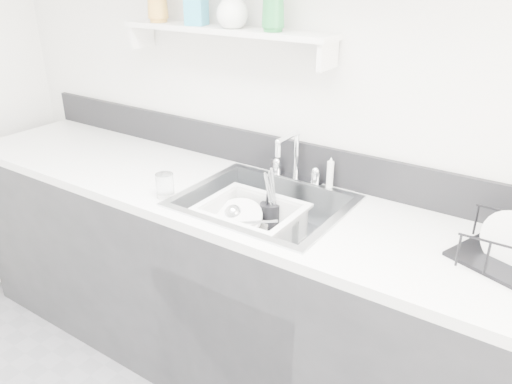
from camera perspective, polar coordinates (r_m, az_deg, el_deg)
The scene contains 17 objects.
room_shell at distance 1.17m, azimuth -22.32°, elevation 18.88°, with size 3.50×3.00×2.60m.
counter_run at distance 2.19m, azimuth 0.75°, elevation -11.99°, with size 3.20×0.62×0.92m.
backsplash at distance 2.16m, azimuth 5.18°, elevation 3.68°, with size 3.20×0.02×0.16m, color black.
sink at distance 1.99m, azimuth 0.80°, elevation -3.42°, with size 0.64×0.52×0.20m, color silver, non-canonical shape.
faucet at distance 2.12m, azimuth 4.46°, elevation 2.77°, with size 0.26×0.18×0.23m.
side_sprayer at distance 2.06m, azimuth 8.47°, elevation 2.16°, with size 0.03×0.03×0.14m, color white.
wall_shelf at distance 2.16m, azimuth -3.73°, elevation 17.80°, with size 1.00×0.16×0.12m.
wash_tub at distance 1.99m, azimuth -0.56°, elevation -3.63°, with size 0.38×0.31×0.15m, color white, non-canonical shape.
plate_stack at distance 2.04m, azimuth -2.08°, elevation -3.82°, with size 0.27×0.26×0.11m.
utensil_cup at distance 2.07m, azimuth 1.59°, elevation -2.42°, with size 0.08×0.08×0.28m.
ladle at distance 2.01m, azimuth -1.60°, elevation -3.83°, with size 0.29×0.11×0.08m, color silver, non-canonical shape.
tumbler_in_tub at distance 1.95m, azimuth 3.94°, elevation -4.70°, with size 0.07×0.07×0.09m, color white.
tumbler_counter at distance 2.00m, azimuth -10.36°, elevation 0.72°, with size 0.07×0.07×0.10m, color white.
bowl_small at distance 1.93m, azimuth 1.93°, elevation -6.07°, with size 0.09×0.09×0.03m, color white.
soap_bottle_b at distance 2.23m, azimuth -6.88°, elevation 20.69°, with size 0.08×0.08×0.18m, color #329FBE.
soap_bottle_c at distance 2.10m, azimuth -2.73°, elevation 20.38°, with size 0.13×0.13×0.16m, color white.
soap_bottle_d at distance 1.99m, azimuth 1.99°, elevation 21.10°, with size 0.09×0.09×0.23m, color #217B37.
Camera 1 is at (0.96, -0.28, 1.77)m, focal length 35.00 mm.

